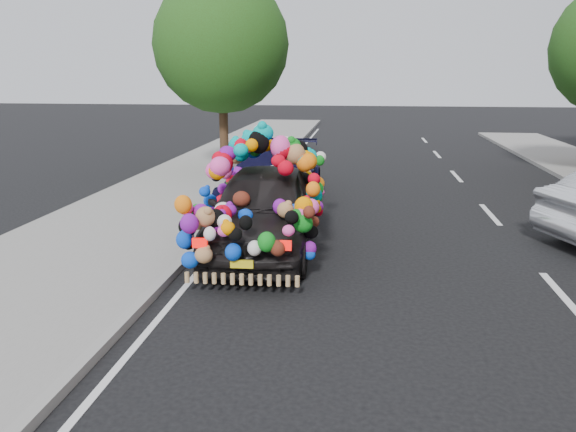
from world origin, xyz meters
TOP-DOWN VIEW (x-y plane):
  - ground at (0.00, 0.00)m, footprint 100.00×100.00m
  - sidewalk at (-4.30, 0.00)m, footprint 4.00×60.00m
  - kerb at (-2.35, 0.00)m, footprint 0.15×60.00m
  - lane_markings at (3.60, 0.00)m, footprint 6.00×50.00m
  - tree_near_sidewalk at (-3.80, 9.50)m, footprint 4.20×4.20m
  - plush_art_car at (-1.14, 1.74)m, footprint 2.32×4.76m
  - navy_sedan at (-1.49, 4.97)m, footprint 2.10×5.10m

SIDE VIEW (x-z plane):
  - ground at x=0.00m, z-range 0.00..0.00m
  - lane_markings at x=3.60m, z-range 0.00..0.01m
  - sidewalk at x=-4.30m, z-range 0.00..0.12m
  - kerb at x=-2.35m, z-range 0.00..0.13m
  - navy_sedan at x=-1.49m, z-range 0.00..1.47m
  - plush_art_car at x=-1.14m, z-range 0.03..2.21m
  - tree_near_sidewalk at x=-3.80m, z-range 0.96..7.09m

